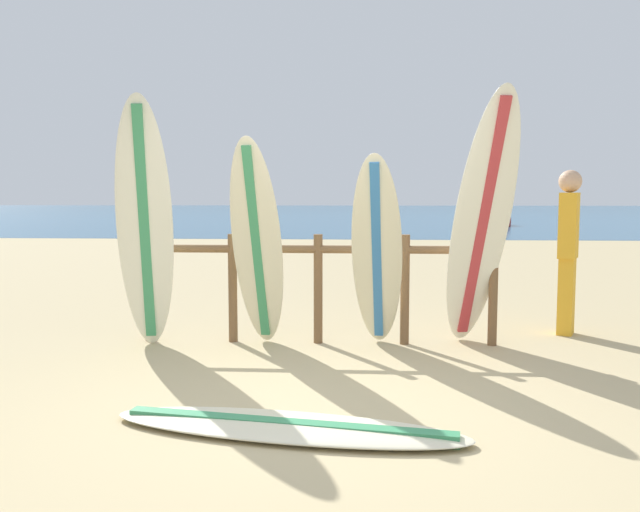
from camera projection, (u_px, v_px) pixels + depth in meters
name	position (u px, v px, depth m)	size (l,w,h in m)	color
ground_plane	(310.00, 412.00, 4.53)	(120.00, 120.00, 0.00)	tan
ocean_water	(359.00, 212.00, 62.17)	(120.00, 80.00, 0.01)	#1E5984
surfboard_rack	(318.00, 276.00, 6.60)	(3.58, 0.09, 1.10)	brown
surfboard_leaning_far_left	(145.00, 225.00, 6.22)	(0.63, 0.71, 2.42)	silver
surfboard_leaning_left	(257.00, 245.00, 6.29)	(0.57, 0.82, 2.04)	beige
surfboard_leaning_center_left	(377.00, 254.00, 6.23)	(0.56, 0.95, 1.88)	beige
surfboard_leaning_center	(481.00, 223.00, 6.19)	(0.77, 1.18, 2.46)	white
surfboard_lying_on_sand	(287.00, 427.00, 4.14)	(2.38, 0.94, 0.08)	beige
beachgoer_standing	(568.00, 245.00, 6.98)	(0.28, 0.33, 1.76)	gold
small_boat_offshore	(501.00, 221.00, 32.67)	(1.47, 2.42, 0.71)	#B22D28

